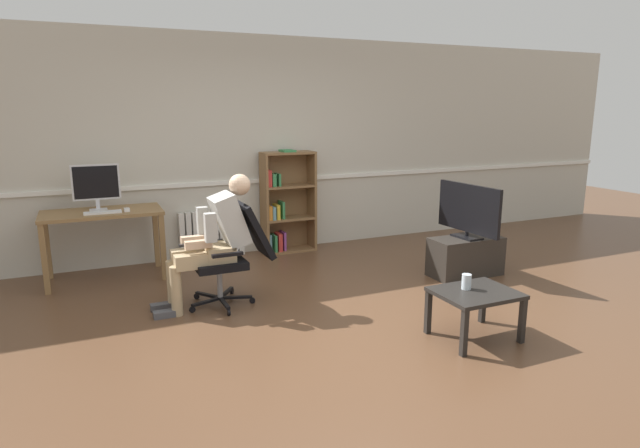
# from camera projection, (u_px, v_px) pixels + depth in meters

# --- Properties ---
(ground_plane) EXTENTS (18.00, 18.00, 0.00)m
(ground_plane) POSITION_uv_depth(u_px,v_px,m) (344.00, 323.00, 4.60)
(ground_plane) COLOR brown
(back_wall) EXTENTS (12.00, 0.13, 2.70)m
(back_wall) POSITION_uv_depth(u_px,v_px,m) (251.00, 147.00, 6.67)
(back_wall) COLOR beige
(back_wall) RESTS_ON ground_plane
(computer_desk) EXTENTS (1.22, 0.63, 0.76)m
(computer_desk) POSITION_uv_depth(u_px,v_px,m) (103.00, 221.00, 5.66)
(computer_desk) COLOR olive
(computer_desk) RESTS_ON ground_plane
(imac_monitor) EXTENTS (0.48, 0.14, 0.49)m
(imac_monitor) POSITION_uv_depth(u_px,v_px,m) (96.00, 184.00, 5.63)
(imac_monitor) COLOR silver
(imac_monitor) RESTS_ON computer_desk
(keyboard) EXTENTS (0.37, 0.12, 0.02)m
(keyboard) POSITION_uv_depth(u_px,v_px,m) (103.00, 212.00, 5.51)
(keyboard) COLOR white
(keyboard) RESTS_ON computer_desk
(computer_mouse) EXTENTS (0.06, 0.10, 0.03)m
(computer_mouse) POSITION_uv_depth(u_px,v_px,m) (127.00, 210.00, 5.62)
(computer_mouse) COLOR white
(computer_mouse) RESTS_ON computer_desk
(bookshelf) EXTENTS (0.68, 0.29, 1.31)m
(bookshelf) POSITION_uv_depth(u_px,v_px,m) (285.00, 204.00, 6.79)
(bookshelf) COLOR brown
(bookshelf) RESTS_ON ground_plane
(radiator) EXTENTS (0.79, 0.08, 0.59)m
(radiator) POSITION_uv_depth(u_px,v_px,m) (212.00, 234.00, 6.58)
(radiator) COLOR white
(radiator) RESTS_ON ground_plane
(office_chair) EXTENTS (0.82, 0.61, 0.96)m
(office_chair) POSITION_uv_depth(u_px,v_px,m) (235.00, 250.00, 5.00)
(office_chair) COLOR black
(office_chair) RESTS_ON ground_plane
(person_seated) EXTENTS (0.95, 0.40, 1.24)m
(person_seated) POSITION_uv_depth(u_px,v_px,m) (214.00, 238.00, 4.89)
(person_seated) COLOR tan
(person_seated) RESTS_ON ground_plane
(tv_stand) EXTENTS (0.81, 0.38, 0.43)m
(tv_stand) POSITION_uv_depth(u_px,v_px,m) (465.00, 256.00, 5.88)
(tv_stand) COLOR #2D2823
(tv_stand) RESTS_ON ground_plane
(tv_screen) EXTENTS (0.22, 0.91, 0.59)m
(tv_screen) POSITION_uv_depth(u_px,v_px,m) (468.00, 210.00, 5.77)
(tv_screen) COLOR black
(tv_screen) RESTS_ON tv_stand
(coffee_table) EXTENTS (0.63, 0.52, 0.40)m
(coffee_table) POSITION_uv_depth(u_px,v_px,m) (475.00, 298.00, 4.25)
(coffee_table) COLOR black
(coffee_table) RESTS_ON ground_plane
(drinking_glass) EXTENTS (0.08, 0.08, 0.12)m
(drinking_glass) POSITION_uv_depth(u_px,v_px,m) (466.00, 282.00, 4.27)
(drinking_glass) COLOR silver
(drinking_glass) RESTS_ON coffee_table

